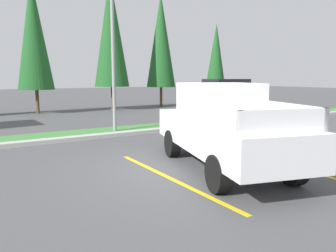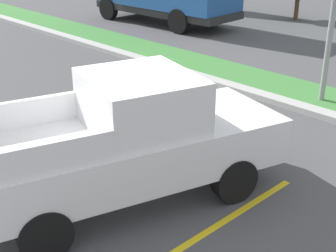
{
  "view_description": "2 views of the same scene",
  "coord_description": "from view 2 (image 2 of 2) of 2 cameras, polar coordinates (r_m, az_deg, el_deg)",
  "views": [
    {
      "loc": [
        -4.86,
        -6.61,
        2.25
      ],
      "look_at": [
        0.32,
        1.65,
        0.8
      ],
      "focal_mm": 35.41,
      "sensor_mm": 36.0,
      "label": 1
    },
    {
      "loc": [
        5.86,
        -4.74,
        4.25
      ],
      "look_at": [
        0.23,
        0.66,
        0.84
      ],
      "focal_mm": 50.42,
      "sensor_mm": 36.0,
      "label": 2
    }
  ],
  "objects": [
    {
      "name": "parking_line_near",
      "position": [
        9.09,
        -11.22,
        -4.78
      ],
      "size": [
        0.12,
        4.8,
        0.01
      ],
      "primitive_type": "cube",
      "color": "yellow",
      "rests_on": "ground"
    },
    {
      "name": "parking_line_far",
      "position": [
        7.04,
        3.21,
        -13.58
      ],
      "size": [
        0.12,
        4.8,
        0.01
      ],
      "primitive_type": "cube",
      "color": "yellow",
      "rests_on": "ground"
    },
    {
      "name": "pickup_truck_main",
      "position": [
        7.49,
        -4.93,
        -1.88
      ],
      "size": [
        3.26,
        5.54,
        2.1
      ],
      "color": "black",
      "rests_on": "ground"
    },
    {
      "name": "ground_plane",
      "position": [
        8.66,
        -4.24,
        -5.9
      ],
      "size": [
        120.0,
        120.0,
        0.0
      ],
      "primitive_type": "plane",
      "color": "#4C4C4F"
    },
    {
      "name": "grass_median",
      "position": [
        13.03,
        16.85,
        3.64
      ],
      "size": [
        56.0,
        1.8,
        0.06
      ],
      "primitive_type": "cube",
      "color": "#42843D",
      "rests_on": "ground"
    },
    {
      "name": "curb_strip",
      "position": [
        12.11,
        14.23,
        2.67
      ],
      "size": [
        56.0,
        0.4,
        0.15
      ],
      "primitive_type": "cube",
      "color": "#B2B2AD",
      "rests_on": "ground"
    }
  ]
}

